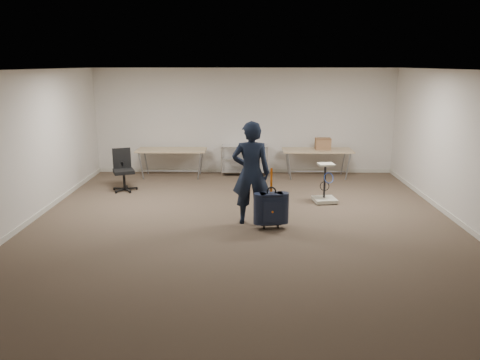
{
  "coord_description": "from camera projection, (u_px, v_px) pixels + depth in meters",
  "views": [
    {
      "loc": [
        0.05,
        -8.03,
        2.9
      ],
      "look_at": [
        -0.07,
        0.3,
        0.82
      ],
      "focal_mm": 35.0,
      "sensor_mm": 36.0,
      "label": 1
    }
  ],
  "objects": [
    {
      "name": "folding_table_left",
      "position": [
        172.0,
        151.0,
        12.19
      ],
      "size": [
        1.8,
        0.75,
        0.73
      ],
      "color": "tan",
      "rests_on": "ground"
    },
    {
      "name": "room_shell",
      "position": [
        244.0,
        203.0,
        9.83
      ],
      "size": [
        8.0,
        9.0,
        9.0
      ],
      "color": "beige",
      "rests_on": "ground"
    },
    {
      "name": "suitcase",
      "position": [
        271.0,
        209.0,
        8.37
      ],
      "size": [
        0.44,
        0.29,
        1.12
      ],
      "color": "#162232",
      "rests_on": "ground"
    },
    {
      "name": "office_chair",
      "position": [
        124.0,
        178.0,
        10.95
      ],
      "size": [
        0.59,
        0.6,
        0.98
      ],
      "color": "black",
      "rests_on": "ground"
    },
    {
      "name": "ground",
      "position": [
        243.0,
        228.0,
        8.5
      ],
      "size": [
        9.0,
        9.0,
        0.0
      ],
      "primitive_type": "plane",
      "color": "#4C3B2E",
      "rests_on": "ground"
    },
    {
      "name": "equipment_cart",
      "position": [
        325.0,
        192.0,
        10.02
      ],
      "size": [
        0.52,
        0.52,
        0.85
      ],
      "color": "beige",
      "rests_on": "ground"
    },
    {
      "name": "folding_table_right",
      "position": [
        317.0,
        152.0,
        12.14
      ],
      "size": [
        1.8,
        0.75,
        0.73
      ],
      "color": "tan",
      "rests_on": "ground"
    },
    {
      "name": "cardboard_box",
      "position": [
        323.0,
        144.0,
        12.17
      ],
      "size": [
        0.39,
        0.3,
        0.29
      ],
      "primitive_type": "cube",
      "rotation": [
        0.0,
        0.0,
        -0.01
      ],
      "color": "brown",
      "rests_on": "folding_table_right"
    },
    {
      "name": "person",
      "position": [
        251.0,
        173.0,
        8.53
      ],
      "size": [
        0.71,
        0.47,
        1.92
      ],
      "primitive_type": "imported",
      "rotation": [
        0.0,
        0.0,
        3.12
      ],
      "color": "black",
      "rests_on": "ground"
    },
    {
      "name": "wire_shelf",
      "position": [
        244.0,
        159.0,
        12.47
      ],
      "size": [
        1.22,
        0.47,
        0.8
      ],
      "color": "white",
      "rests_on": "ground"
    }
  ]
}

